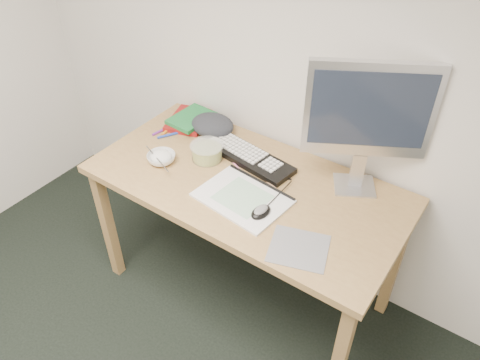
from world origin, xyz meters
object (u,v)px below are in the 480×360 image
object	(u,v)px
sketchpad	(243,198)
rice_bowl	(161,158)
monitor	(369,114)
keyboard	(249,157)
desk	(246,196)

from	to	relation	value
sketchpad	rice_bowl	xyz separation A→B (m)	(-0.45, -0.00, 0.02)
sketchpad	monitor	distance (m)	0.61
sketchpad	rice_bowl	distance (m)	0.45
sketchpad	keyboard	distance (m)	0.28
desk	rice_bowl	world-z (taller)	rice_bowl
desk	keyboard	distance (m)	0.19
keyboard	rice_bowl	world-z (taller)	rice_bowl
monitor	rice_bowl	world-z (taller)	monitor
sketchpad	keyboard	xyz separation A→B (m)	(-0.13, 0.25, 0.01)
sketchpad	monitor	size ratio (longest dim) A/B	0.64
desk	sketchpad	size ratio (longest dim) A/B	3.78
desk	monitor	distance (m)	0.65
sketchpad	monitor	world-z (taller)	monitor
monitor	rice_bowl	size ratio (longest dim) A/B	4.43
monitor	keyboard	bearing A→B (deg)	162.34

